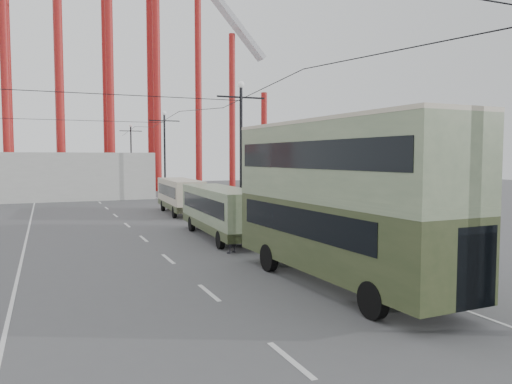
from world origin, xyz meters
name	(u,v)px	position (x,y,z in m)	size (l,w,h in m)	color
ground	(290,326)	(0.00, 0.00, 0.00)	(160.00, 160.00, 0.00)	#525254
road_markings	(135,230)	(-0.86, 19.70, 0.01)	(12.52, 120.00, 0.01)	silver
lamp_post_mid	(241,155)	(5.60, 18.00, 4.68)	(3.20, 0.44, 9.32)	black
lamp_post_far	(165,156)	(5.60, 40.00, 4.68)	(3.20, 0.44, 9.32)	black
lamp_post_distant	(131,156)	(5.60, 62.00, 4.68)	(3.20, 0.44, 9.32)	black
roller_coaster	(70,12)	(-2.49, 56.89, 22.92)	(52.95, 5.00, 55.48)	maroon
fairground_shed	(45,176)	(-6.00, 47.00, 2.50)	(22.00, 10.00, 5.00)	#B0B0AA
double_decker_bus	(339,194)	(3.49, 3.12, 3.26)	(3.12, 10.91, 5.81)	#303B20
single_decker_green	(221,210)	(3.10, 14.69, 1.58)	(2.75, 10.00, 2.80)	#677958
single_decker_cream	(180,194)	(3.98, 27.32, 1.54)	(2.72, 8.92, 2.74)	#C0B49A
pedestrian	(231,233)	(2.07, 10.23, 0.96)	(0.70, 0.46, 1.92)	black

